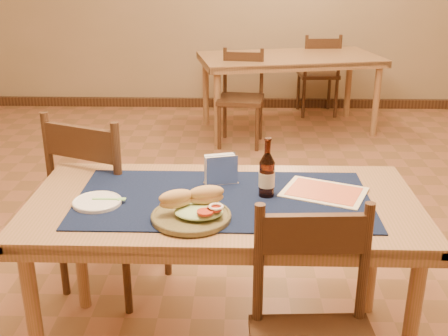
{
  "coord_description": "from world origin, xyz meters",
  "views": [
    {
      "loc": [
        0.06,
        -2.9,
        1.7
      ],
      "look_at": [
        0.0,
        -0.7,
        0.85
      ],
      "focal_mm": 45.0,
      "sensor_mm": 36.0,
      "label": 1
    }
  ],
  "objects_px": {
    "chair_main_far": "(107,200)",
    "beer_bottle": "(267,175)",
    "napkin_holder": "(221,170)",
    "back_table": "(289,64)",
    "main_table": "(223,218)",
    "sandwich_plate": "(193,211)"
  },
  "relations": [
    {
      "from": "main_table",
      "to": "sandwich_plate",
      "type": "relative_size",
      "value": 5.25
    },
    {
      "from": "main_table",
      "to": "back_table",
      "type": "bearing_deg",
      "value": 80.8
    },
    {
      "from": "main_table",
      "to": "beer_bottle",
      "type": "bearing_deg",
      "value": 10.93
    },
    {
      "from": "back_table",
      "to": "chair_main_far",
      "type": "distance_m",
      "value": 3.14
    },
    {
      "from": "main_table",
      "to": "chair_main_far",
      "type": "relative_size",
      "value": 1.6
    },
    {
      "from": "back_table",
      "to": "sandwich_plate",
      "type": "height_order",
      "value": "sandwich_plate"
    },
    {
      "from": "chair_main_far",
      "to": "sandwich_plate",
      "type": "bearing_deg",
      "value": -53.5
    },
    {
      "from": "beer_bottle",
      "to": "napkin_holder",
      "type": "relative_size",
      "value": 1.59
    },
    {
      "from": "main_table",
      "to": "back_table",
      "type": "distance_m",
      "value": 3.44
    },
    {
      "from": "main_table",
      "to": "napkin_holder",
      "type": "bearing_deg",
      "value": 95.3
    },
    {
      "from": "chair_main_far",
      "to": "napkin_holder",
      "type": "height_order",
      "value": "chair_main_far"
    },
    {
      "from": "back_table",
      "to": "chair_main_far",
      "type": "bearing_deg",
      "value": -111.66
    },
    {
      "from": "beer_bottle",
      "to": "napkin_holder",
      "type": "bearing_deg",
      "value": 147.35
    },
    {
      "from": "back_table",
      "to": "chair_main_far",
      "type": "height_order",
      "value": "chair_main_far"
    },
    {
      "from": "chair_main_far",
      "to": "back_table",
      "type": "bearing_deg",
      "value": 68.34
    },
    {
      "from": "beer_bottle",
      "to": "napkin_holder",
      "type": "xyz_separation_m",
      "value": [
        -0.19,
        0.12,
        -0.03
      ]
    },
    {
      "from": "chair_main_far",
      "to": "beer_bottle",
      "type": "bearing_deg",
      "value": -29.85
    },
    {
      "from": "chair_main_far",
      "to": "sandwich_plate",
      "type": "distance_m",
      "value": 0.88
    },
    {
      "from": "main_table",
      "to": "beer_bottle",
      "type": "xyz_separation_m",
      "value": [
        0.18,
        0.03,
        0.18
      ]
    },
    {
      "from": "napkin_holder",
      "to": "back_table",
      "type": "bearing_deg",
      "value": 80.11
    },
    {
      "from": "sandwich_plate",
      "to": "beer_bottle",
      "type": "bearing_deg",
      "value": 37.86
    },
    {
      "from": "napkin_holder",
      "to": "beer_bottle",
      "type": "bearing_deg",
      "value": -32.65
    }
  ]
}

